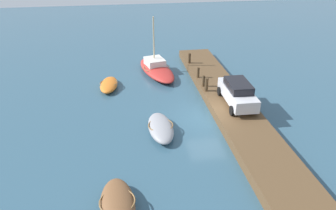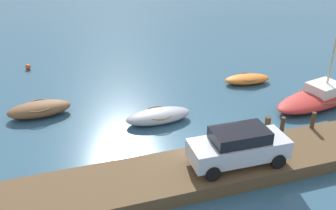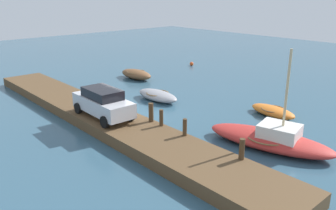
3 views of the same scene
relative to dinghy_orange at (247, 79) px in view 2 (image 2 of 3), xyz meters
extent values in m
plane|color=#33566B|center=(-6.04, -6.65, -0.30)|extent=(84.00, 84.00, 0.00)
cube|color=brown|center=(-6.04, -8.58, 0.01)|extent=(25.67, 3.01, 0.62)
ellipsoid|color=orange|center=(0.00, 0.00, -0.01)|extent=(3.24, 1.70, 0.58)
torus|color=olive|center=(0.00, 0.00, 0.15)|extent=(1.58, 1.58, 0.07)
ellipsoid|color=#B72D28|center=(2.43, -4.21, 0.09)|extent=(6.65, 3.61, 0.78)
torus|color=olive|center=(2.43, -4.21, 0.30)|extent=(2.78, 2.78, 0.07)
cube|color=silver|center=(2.88, -4.10, 0.65)|extent=(2.14, 1.90, 0.66)
cylinder|color=#C6B284|center=(3.03, -4.07, 2.49)|extent=(0.12, 0.12, 4.34)
ellipsoid|color=brown|center=(-13.46, -0.53, 0.10)|extent=(3.57, 1.75, 0.81)
torus|color=olive|center=(-13.46, -0.53, 0.33)|extent=(1.71, 1.71, 0.07)
ellipsoid|color=#939399|center=(-7.24, -3.29, 0.05)|extent=(3.68, 1.62, 0.71)
torus|color=olive|center=(-7.24, -3.29, 0.25)|extent=(1.63, 1.63, 0.07)
cylinder|color=#47331E|center=(-2.99, -7.33, 0.84)|extent=(0.27, 0.27, 1.04)
cylinder|color=#47331E|center=(-2.13, -7.33, 0.77)|extent=(0.21, 0.21, 0.89)
cylinder|color=#47331E|center=(-0.37, -7.33, 0.76)|extent=(0.21, 0.21, 0.87)
cube|color=silver|center=(-5.34, -8.88, 1.05)|extent=(4.28, 1.69, 0.82)
cube|color=black|center=(-5.34, -8.88, 1.72)|extent=(2.40, 1.46, 0.52)
cylinder|color=black|center=(-3.84, -8.11, 0.64)|extent=(0.64, 0.23, 0.64)
cylinder|color=black|center=(-3.88, -9.72, 0.64)|extent=(0.64, 0.23, 0.64)
cylinder|color=black|center=(-6.81, -8.05, 0.64)|extent=(0.64, 0.23, 0.64)
cylinder|color=black|center=(-6.85, -9.66, 0.64)|extent=(0.64, 0.23, 0.64)
sphere|color=#E54C19|center=(-14.19, 7.22, -0.10)|extent=(0.40, 0.40, 0.40)
camera|label=1|loc=(-24.13, -1.16, 10.71)|focal=34.15mm
camera|label=2|loc=(-12.30, -20.72, 9.90)|focal=40.18mm
camera|label=3|loc=(10.91, -18.50, 7.09)|focal=37.18mm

